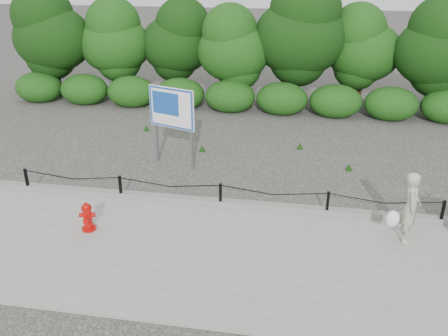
% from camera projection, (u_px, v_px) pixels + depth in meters
% --- Properties ---
extents(ground, '(90.00, 90.00, 0.00)m').
position_uv_depth(ground, '(221.00, 209.00, 11.41)').
color(ground, '#2D2B28').
rests_on(ground, ground).
extents(sidewalk, '(14.00, 4.00, 0.08)m').
position_uv_depth(sidewalk, '(203.00, 255.00, 9.60)').
color(sidewalk, gray).
rests_on(sidewalk, ground).
extents(curb, '(14.00, 0.22, 0.14)m').
position_uv_depth(curb, '(221.00, 202.00, 11.39)').
color(curb, slate).
rests_on(curb, sidewalk).
extents(chain_barrier, '(10.06, 0.06, 0.60)m').
position_uv_depth(chain_barrier, '(220.00, 192.00, 11.22)').
color(chain_barrier, black).
rests_on(chain_barrier, sidewalk).
extents(treeline, '(20.20, 3.47, 4.83)m').
position_uv_depth(treeline, '(255.00, 41.00, 18.42)').
color(treeline, black).
rests_on(treeline, ground).
extents(fire_hydrant, '(0.37, 0.38, 0.67)m').
position_uv_depth(fire_hydrant, '(87.00, 217.00, 10.29)').
color(fire_hydrant, '#B40906').
rests_on(fire_hydrant, sidewalk).
extents(pedestrian, '(0.72, 0.62, 1.55)m').
position_uv_depth(pedestrian, '(410.00, 208.00, 9.75)').
color(pedestrian, '#A7A68F').
rests_on(pedestrian, sidewalk).
extents(advertising_sign, '(1.38, 0.54, 2.30)m').
position_uv_depth(advertising_sign, '(172.00, 112.00, 13.09)').
color(advertising_sign, slate).
rests_on(advertising_sign, ground).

